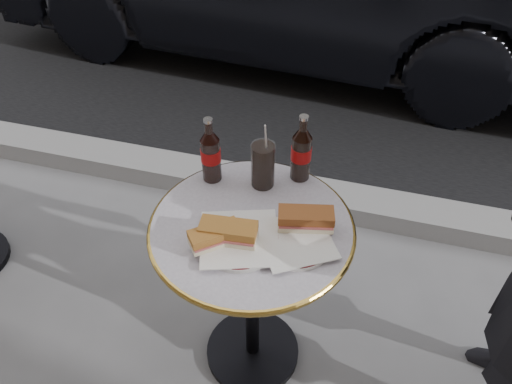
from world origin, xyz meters
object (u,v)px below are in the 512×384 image
(cola_bottle_left, at_px, (210,150))
(plate_right, at_px, (295,242))
(bistro_table, at_px, (252,298))
(plate_left, at_px, (239,240))
(cola_bottle_right, at_px, (302,148))
(cola_glass, at_px, (263,165))

(cola_bottle_left, bearing_deg, plate_right, -32.73)
(bistro_table, distance_m, plate_left, 0.38)
(bistro_table, xyz_separation_m, cola_bottle_left, (-0.18, 0.17, 0.48))
(bistro_table, bearing_deg, cola_bottle_left, 136.80)
(bistro_table, relative_size, cola_bottle_left, 3.15)
(plate_left, distance_m, cola_bottle_right, 0.36)
(plate_left, bearing_deg, plate_right, 13.52)
(cola_bottle_right, bearing_deg, plate_left, -108.17)
(cola_glass, bearing_deg, cola_bottle_right, 31.88)
(bistro_table, height_order, cola_glass, cola_glass)
(bistro_table, height_order, cola_bottle_left, cola_bottle_left)
(cola_bottle_left, relative_size, cola_bottle_right, 0.98)
(plate_right, bearing_deg, bistro_table, 165.37)
(cola_bottle_left, bearing_deg, plate_left, -55.74)
(plate_left, height_order, cola_glass, cola_glass)
(plate_left, xyz_separation_m, plate_right, (0.16, 0.04, -0.00))
(plate_left, height_order, cola_bottle_right, cola_bottle_right)
(cola_bottle_right, bearing_deg, cola_bottle_left, -163.27)
(plate_right, distance_m, cola_bottle_right, 0.32)
(cola_glass, bearing_deg, cola_bottle_left, -174.70)
(cola_glass, bearing_deg, plate_left, -89.94)
(cola_bottle_left, bearing_deg, cola_bottle_right, 16.73)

